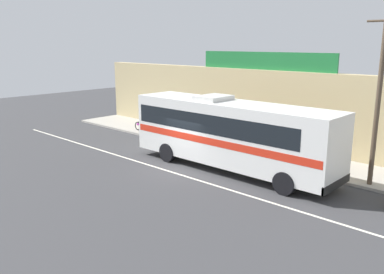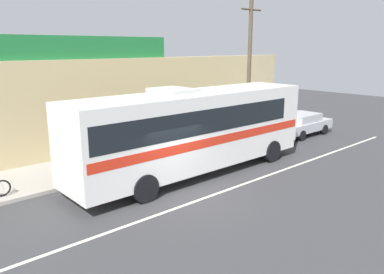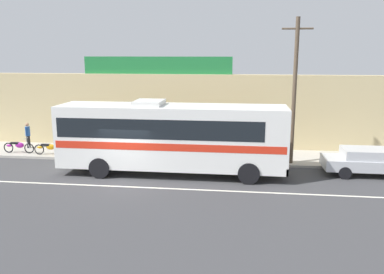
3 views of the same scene
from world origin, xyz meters
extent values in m
plane|color=#3A3A3D|center=(0.00, 0.00, 0.00)|extent=(70.00, 70.00, 0.00)
cube|color=#A8A399|center=(0.00, 5.20, 0.07)|extent=(30.00, 3.60, 0.14)
cube|color=tan|center=(0.00, 7.35, 2.40)|extent=(30.00, 0.70, 4.80)
cube|color=#1E7538|center=(0.16, 7.35, 5.35)|extent=(9.60, 0.12, 1.10)
cube|color=silver|center=(0.00, -0.80, 0.00)|extent=(30.00, 0.14, 0.01)
cube|color=white|center=(2.10, 1.54, 1.99)|extent=(11.48, 2.54, 3.10)
cube|color=black|center=(1.65, 1.54, 2.54)|extent=(10.10, 2.56, 0.96)
cube|color=red|center=(2.10, 1.54, 1.69)|extent=(11.25, 2.56, 0.36)
cube|color=black|center=(7.81, 1.54, 2.44)|extent=(0.04, 2.29, 1.40)
cube|color=black|center=(7.80, 1.54, 0.62)|extent=(0.12, 2.54, 0.36)
cube|color=silver|center=(0.96, 1.54, 3.66)|extent=(1.40, 1.78, 0.24)
cylinder|color=black|center=(6.01, 2.72, 0.52)|extent=(1.04, 0.32, 1.04)
cylinder|color=black|center=(6.01, 0.36, 0.52)|extent=(1.04, 0.32, 1.04)
cylinder|color=black|center=(-1.34, 2.72, 0.52)|extent=(1.04, 0.32, 1.04)
cylinder|color=black|center=(-1.34, 0.36, 0.52)|extent=(1.04, 0.32, 1.04)
cube|color=#B7BABF|center=(12.00, 2.55, 0.61)|extent=(4.34, 1.79, 0.56)
cube|color=#B7BABF|center=(11.90, 2.55, 1.13)|extent=(2.26, 1.61, 0.48)
cube|color=black|center=(12.74, 2.55, 1.09)|extent=(0.21, 1.50, 0.34)
cylinder|color=black|center=(10.74, 3.40, 0.31)|extent=(0.62, 0.20, 0.62)
cylinder|color=black|center=(10.74, 1.71, 0.31)|extent=(0.62, 0.20, 0.62)
cylinder|color=brown|center=(8.37, 3.89, 4.05)|extent=(0.22, 0.22, 7.82)
cylinder|color=brown|center=(8.37, 3.89, 7.36)|extent=(1.60, 0.10, 0.10)
torus|color=black|center=(-5.06, 3.91, 0.45)|extent=(0.62, 0.06, 0.62)
torus|color=black|center=(-6.40, 3.91, 0.45)|extent=(0.62, 0.06, 0.62)
cylinder|color=silver|center=(-5.14, 3.91, 0.75)|extent=(0.34, 0.04, 0.65)
cylinder|color=silver|center=(-5.24, 3.91, 1.07)|extent=(0.03, 0.56, 0.03)
ellipsoid|color=orange|center=(-5.67, 3.91, 0.63)|extent=(0.56, 0.22, 0.34)
cube|color=black|center=(-5.97, 3.91, 0.75)|extent=(0.52, 0.20, 0.10)
ellipsoid|color=orange|center=(-6.34, 3.91, 0.59)|extent=(0.36, 0.14, 0.16)
torus|color=black|center=(-7.15, 4.11, 0.45)|extent=(0.62, 0.06, 0.62)
torus|color=black|center=(-8.50, 4.11, 0.45)|extent=(0.62, 0.06, 0.62)
cylinder|color=silver|center=(-7.23, 4.11, 0.75)|extent=(0.34, 0.04, 0.65)
cylinder|color=silver|center=(-7.33, 4.11, 1.07)|extent=(0.03, 0.56, 0.03)
ellipsoid|color=#991E8C|center=(-7.76, 4.11, 0.63)|extent=(0.56, 0.22, 0.34)
cube|color=black|center=(-8.07, 4.11, 0.75)|extent=(0.52, 0.20, 0.10)
ellipsoid|color=#991E8C|center=(-8.44, 4.11, 0.59)|extent=(0.36, 0.14, 0.16)
cylinder|color=black|center=(-7.96, 5.59, 0.53)|extent=(0.13, 0.13, 0.78)
cylinder|color=black|center=(-7.96, 5.41, 0.53)|extent=(0.13, 0.13, 0.78)
cylinder|color=#23519E|center=(-7.96, 5.50, 1.22)|extent=(0.30, 0.30, 0.59)
sphere|color=#A37556|center=(-7.96, 5.50, 1.65)|extent=(0.21, 0.21, 0.21)
cylinder|color=#23519E|center=(-7.96, 5.70, 1.25)|extent=(0.08, 0.08, 0.54)
cylinder|color=#23519E|center=(-7.96, 5.30, 1.25)|extent=(0.08, 0.08, 0.54)
camera|label=1|loc=(14.34, -14.40, 6.45)|focal=37.59mm
camera|label=2|loc=(-8.48, -10.17, 5.39)|focal=35.50mm
camera|label=3|loc=(5.60, -17.98, 6.10)|focal=37.29mm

